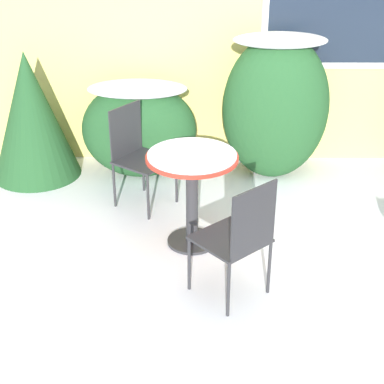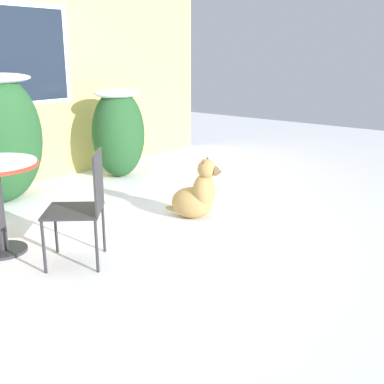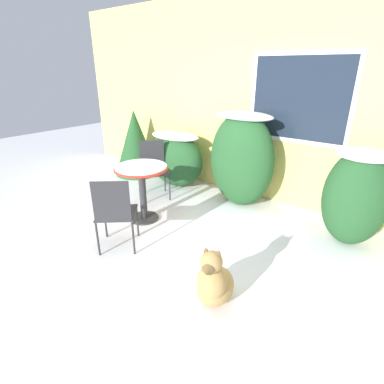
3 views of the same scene
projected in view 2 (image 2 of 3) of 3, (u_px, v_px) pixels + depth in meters
name	position (u px, v px, depth m)	size (l,w,h in m)	color
ground_plane	(101.00, 238.00, 4.44)	(16.00, 16.00, 0.00)	white
shrub_right	(118.00, 131.00, 6.47)	(0.73, 0.68, 1.19)	#235128
patio_chair_far_side	(83.00, 203.00, 3.81)	(0.62, 0.62, 0.92)	#2D2D30
dog	(197.00, 196.00, 4.92)	(0.45, 0.62, 0.65)	tan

